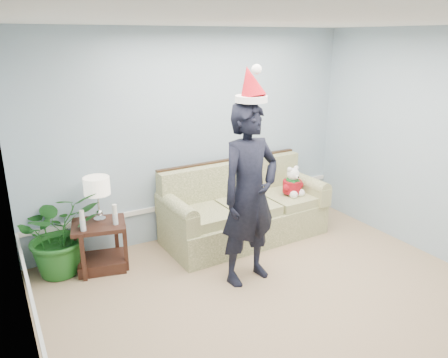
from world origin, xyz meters
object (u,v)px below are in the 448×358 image
houseplant (59,233)px  sofa (242,212)px  table_lamp (97,188)px  man (249,195)px  side_table (101,251)px  teddy_bear (293,185)px

houseplant → sofa: bearing=-4.5°
table_lamp → man: (1.34, -1.09, 0.02)m
side_table → table_lamp: table_lamp is taller
table_lamp → houseplant: 0.65m
side_table → man: size_ratio=0.35×
man → houseplant: bearing=139.3°
side_table → table_lamp: (0.04, 0.08, 0.74)m
houseplant → table_lamp: bearing=-6.1°
side_table → houseplant: houseplant is taller
man → table_lamp: bearing=132.6°
sofa → teddy_bear: size_ratio=5.26×
table_lamp → man: size_ratio=0.26×
table_lamp → man: bearing=-39.1°
sofa → man: (-0.50, -0.95, 0.63)m
sofa → teddy_bear: sofa is taller
table_lamp → man: 1.72m
table_lamp → sofa: bearing=-4.1°
table_lamp → houseplant: size_ratio=0.53×
side_table → man: (1.38, -1.01, 0.77)m
sofa → side_table: (-1.88, 0.05, -0.13)m
table_lamp → houseplant: (-0.45, 0.05, -0.47)m
sofa → houseplant: (-2.30, 0.18, 0.14)m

